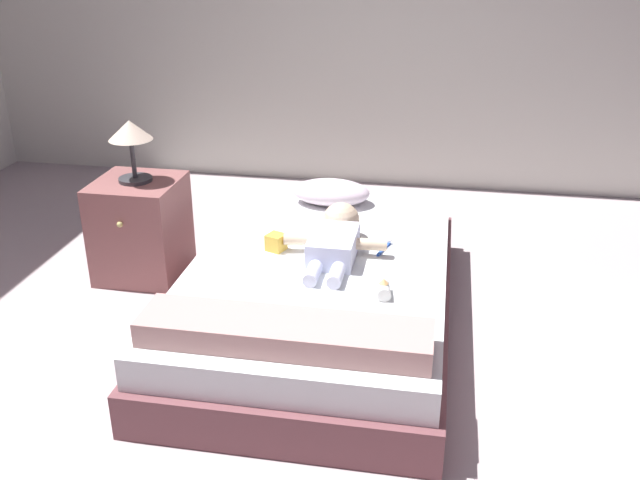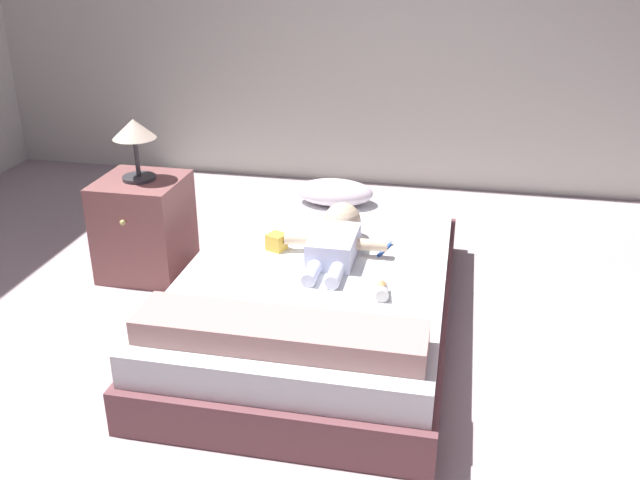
% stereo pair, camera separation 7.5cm
% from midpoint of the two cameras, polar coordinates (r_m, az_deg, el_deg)
% --- Properties ---
extents(ground_plane, '(8.00, 8.00, 0.00)m').
position_cam_midpoint_polar(ground_plane, '(2.74, -2.09, -15.95)').
color(ground_plane, '#B2A2A5').
extents(bed, '(1.22, 1.98, 0.33)m').
position_cam_midpoint_polar(bed, '(3.36, 0.64, -4.22)').
color(bed, brown).
rests_on(bed, ground_plane).
extents(pillow, '(0.43, 0.27, 0.13)m').
position_cam_midpoint_polar(pillow, '(3.93, 1.73, 3.89)').
color(pillow, silver).
rests_on(pillow, bed).
extents(baby, '(0.50, 0.65, 0.18)m').
position_cam_midpoint_polar(baby, '(3.33, 1.97, 0.14)').
color(baby, silver).
rests_on(baby, bed).
extents(toothbrush, '(0.06, 0.17, 0.02)m').
position_cam_midpoint_polar(toothbrush, '(3.40, 5.96, -0.68)').
color(toothbrush, blue).
rests_on(toothbrush, bed).
extents(nightstand, '(0.44, 0.47, 0.54)m').
position_cam_midpoint_polar(nightstand, '(3.92, -13.51, 1.06)').
color(nightstand, '#895250').
rests_on(nightstand, ground_plane).
extents(lamp, '(0.22, 0.22, 0.32)m').
position_cam_midpoint_polar(lamp, '(3.75, -14.26, 8.28)').
color(lamp, '#333338').
rests_on(lamp, nightstand).
extents(blanket, '(1.09, 0.25, 0.10)m').
position_cam_midpoint_polar(blanket, '(2.63, -2.48, -7.50)').
color(blanket, tan).
rests_on(blanket, bed).
extents(toy_block, '(0.10, 0.10, 0.08)m').
position_cam_midpoint_polar(toy_block, '(3.37, -2.90, -0.15)').
color(toy_block, gold).
rests_on(toy_block, bed).
extents(baby_bottle, '(0.07, 0.12, 0.08)m').
position_cam_midpoint_polar(baby_bottle, '(2.96, 5.73, -4.02)').
color(baby_bottle, white).
rests_on(baby_bottle, bed).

